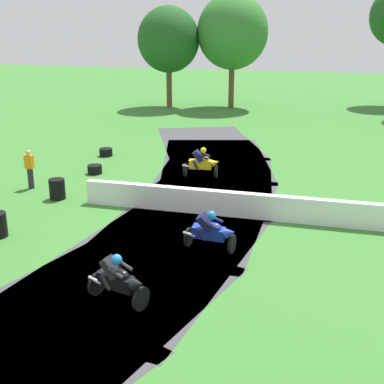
% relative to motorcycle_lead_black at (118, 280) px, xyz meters
% --- Properties ---
extents(ground_plane, '(120.00, 120.00, 0.00)m').
position_rel_motorcycle_lead_black_xyz_m(ground_plane, '(-0.02, 6.73, -0.66)').
color(ground_plane, '#38752D').
extents(track_asphalt, '(9.61, 33.32, 0.01)m').
position_rel_motorcycle_lead_black_xyz_m(track_asphalt, '(-1.06, 6.71, -0.65)').
color(track_asphalt, '#3D3D42').
rests_on(track_asphalt, ground).
extents(safety_barrier, '(19.95, 0.68, 0.90)m').
position_rel_motorcycle_lead_black_xyz_m(safety_barrier, '(5.74, 6.84, -0.21)').
color(safety_barrier, white).
rests_on(safety_barrier, ground).
extents(motorcycle_lead_black, '(1.70, 1.07, 1.43)m').
position_rel_motorcycle_lead_black_xyz_m(motorcycle_lead_black, '(0.00, 0.00, 0.00)').
color(motorcycle_lead_black, black).
rests_on(motorcycle_lead_black, ground).
extents(motorcycle_chase_blue, '(1.70, 0.89, 1.43)m').
position_rel_motorcycle_lead_black_xyz_m(motorcycle_chase_blue, '(1.38, 3.64, -0.02)').
color(motorcycle_chase_blue, black).
rests_on(motorcycle_chase_blue, ground).
extents(motorcycle_trailing_yellow, '(1.68, 0.80, 1.42)m').
position_rel_motorcycle_lead_black_xyz_m(motorcycle_trailing_yellow, '(-0.98, 11.16, 0.01)').
color(motorcycle_trailing_yellow, black).
rests_on(motorcycle_trailing_yellow, ground).
extents(tire_stack_mid_b, '(0.62, 0.62, 0.80)m').
position_rel_motorcycle_lead_black_xyz_m(tire_stack_mid_b, '(-5.61, 6.69, -0.26)').
color(tire_stack_mid_b, black).
rests_on(tire_stack_mid_b, ground).
extents(tire_stack_far, '(0.66, 0.66, 0.40)m').
position_rel_motorcycle_lead_black_xyz_m(tire_stack_far, '(-5.84, 10.35, -0.46)').
color(tire_stack_far, black).
rests_on(tire_stack_far, ground).
extents(tire_stack_extra_a, '(0.67, 0.67, 0.40)m').
position_rel_motorcycle_lead_black_xyz_m(tire_stack_extra_a, '(-6.80, 13.54, -0.46)').
color(tire_stack_extra_a, black).
rests_on(tire_stack_extra_a, ground).
extents(track_marshal, '(0.34, 0.24, 1.63)m').
position_rel_motorcycle_lead_black_xyz_m(track_marshal, '(-7.37, 7.59, 0.16)').
color(track_marshal, '#232328').
rests_on(track_marshal, ground).
extents(tree_far_right, '(4.89, 4.89, 7.91)m').
position_rel_motorcycle_lead_black_xyz_m(tree_far_right, '(-8.96, 30.05, 4.67)').
color(tree_far_right, brown).
rests_on(tree_far_right, ground).
extents(tree_mid_rise, '(5.55, 5.55, 8.85)m').
position_rel_motorcycle_lead_black_xyz_m(tree_mid_rise, '(-4.06, 31.24, 5.26)').
color(tree_mid_rise, brown).
rests_on(tree_mid_rise, ground).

